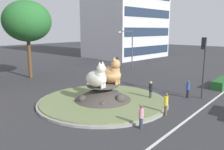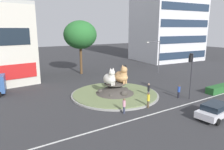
{
  "view_description": "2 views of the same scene",
  "coord_description": "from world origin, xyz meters",
  "px_view_note": "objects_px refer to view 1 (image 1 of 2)",
  "views": [
    {
      "loc": [
        -14.6,
        -13.1,
        6.31
      ],
      "look_at": [
        -0.53,
        -1.49,
        2.73
      ],
      "focal_mm": 37.16,
      "sensor_mm": 36.0,
      "label": 1
    },
    {
      "loc": [
        -14.44,
        -21.91,
        8.5
      ],
      "look_at": [
        -0.49,
        -0.07,
        2.75
      ],
      "focal_mm": 33.68,
      "sensor_mm": 36.0,
      "label": 2
    }
  ],
  "objects_px": {
    "cat_statue_white": "(97,78)",
    "pedestrian_yellow_shirt": "(166,104)",
    "cat_statue_calico": "(111,74)",
    "broadleaf_tree_behind_island": "(27,21)",
    "traffic_light_mast": "(204,55)",
    "pedestrian_blue_shirt": "(188,89)",
    "pedestrian_pink_shirt": "(141,116)",
    "pedestrian_black_shirt": "(151,90)",
    "streetlight_arm": "(130,47)"
  },
  "relations": [
    {
      "from": "cat_statue_white",
      "to": "pedestrian_yellow_shirt",
      "type": "xyz_separation_m",
      "value": [
        1.46,
        -5.56,
        -1.45
      ]
    },
    {
      "from": "cat_statue_calico",
      "to": "broadleaf_tree_behind_island",
      "type": "distance_m",
      "value": 15.56
    },
    {
      "from": "cat_statue_calico",
      "to": "traffic_light_mast",
      "type": "height_order",
      "value": "traffic_light_mast"
    },
    {
      "from": "broadleaf_tree_behind_island",
      "to": "pedestrian_yellow_shirt",
      "type": "xyz_separation_m",
      "value": [
        -1.28,
        -20.29,
        -6.41
      ]
    },
    {
      "from": "pedestrian_blue_shirt",
      "to": "pedestrian_pink_shirt",
      "type": "bearing_deg",
      "value": -22.32
    },
    {
      "from": "broadleaf_tree_behind_island",
      "to": "pedestrian_black_shirt",
      "type": "height_order",
      "value": "broadleaf_tree_behind_island"
    },
    {
      "from": "pedestrian_black_shirt",
      "to": "cat_statue_calico",
      "type": "bearing_deg",
      "value": 127.35
    },
    {
      "from": "broadleaf_tree_behind_island",
      "to": "pedestrian_pink_shirt",
      "type": "relative_size",
      "value": 6.26
    },
    {
      "from": "streetlight_arm",
      "to": "pedestrian_blue_shirt",
      "type": "relative_size",
      "value": 3.71
    },
    {
      "from": "pedestrian_pink_shirt",
      "to": "traffic_light_mast",
      "type": "bearing_deg",
      "value": -172.84
    },
    {
      "from": "pedestrian_pink_shirt",
      "to": "pedestrian_black_shirt",
      "type": "distance_m",
      "value": 6.29
    },
    {
      "from": "broadleaf_tree_behind_island",
      "to": "pedestrian_yellow_shirt",
      "type": "distance_m",
      "value": 21.31
    },
    {
      "from": "pedestrian_pink_shirt",
      "to": "streetlight_arm",
      "type": "bearing_deg",
      "value": -132.01
    },
    {
      "from": "pedestrian_yellow_shirt",
      "to": "pedestrian_pink_shirt",
      "type": "bearing_deg",
      "value": 109.08
    },
    {
      "from": "traffic_light_mast",
      "to": "streetlight_arm",
      "type": "height_order",
      "value": "streetlight_arm"
    },
    {
      "from": "streetlight_arm",
      "to": "traffic_light_mast",
      "type": "bearing_deg",
      "value": 76.26
    },
    {
      "from": "cat_statue_white",
      "to": "pedestrian_blue_shirt",
      "type": "distance_m",
      "value": 8.76
    },
    {
      "from": "cat_statue_white",
      "to": "traffic_light_mast",
      "type": "bearing_deg",
      "value": 44.6
    },
    {
      "from": "cat_statue_white",
      "to": "streetlight_arm",
      "type": "height_order",
      "value": "streetlight_arm"
    },
    {
      "from": "traffic_light_mast",
      "to": "pedestrian_pink_shirt",
      "type": "height_order",
      "value": "traffic_light_mast"
    },
    {
      "from": "broadleaf_tree_behind_island",
      "to": "streetlight_arm",
      "type": "relative_size",
      "value": 1.62
    },
    {
      "from": "pedestrian_yellow_shirt",
      "to": "pedestrian_blue_shirt",
      "type": "relative_size",
      "value": 1.05
    },
    {
      "from": "cat_statue_white",
      "to": "broadleaf_tree_behind_island",
      "type": "xyz_separation_m",
      "value": [
        2.74,
        14.73,
        4.95
      ]
    },
    {
      "from": "streetlight_arm",
      "to": "pedestrian_pink_shirt",
      "type": "relative_size",
      "value": 3.87
    },
    {
      "from": "cat_statue_calico",
      "to": "pedestrian_black_shirt",
      "type": "xyz_separation_m",
      "value": [
        2.23,
        -2.74,
        -1.52
      ]
    },
    {
      "from": "broadleaf_tree_behind_island",
      "to": "pedestrian_black_shirt",
      "type": "xyz_separation_m",
      "value": [
        1.3,
        -17.5,
        -6.38
      ]
    },
    {
      "from": "cat_statue_calico",
      "to": "pedestrian_black_shirt",
      "type": "distance_m",
      "value": 3.85
    },
    {
      "from": "cat_statue_white",
      "to": "broadleaf_tree_behind_island",
      "type": "distance_m",
      "value": 15.78
    },
    {
      "from": "cat_statue_calico",
      "to": "cat_statue_white",
      "type": "bearing_deg",
      "value": -95.16
    },
    {
      "from": "broadleaf_tree_behind_island",
      "to": "pedestrian_pink_shirt",
      "type": "height_order",
      "value": "broadleaf_tree_behind_island"
    },
    {
      "from": "traffic_light_mast",
      "to": "pedestrian_yellow_shirt",
      "type": "relative_size",
      "value": 3.22
    },
    {
      "from": "cat_statue_calico",
      "to": "traffic_light_mast",
      "type": "bearing_deg",
      "value": 39.81
    },
    {
      "from": "broadleaf_tree_behind_island",
      "to": "pedestrian_yellow_shirt",
      "type": "relative_size",
      "value": 5.71
    },
    {
      "from": "cat_statue_calico",
      "to": "streetlight_arm",
      "type": "bearing_deg",
      "value": 114.72
    },
    {
      "from": "cat_statue_white",
      "to": "broadleaf_tree_behind_island",
      "type": "bearing_deg",
      "value": 162.33
    },
    {
      "from": "cat_statue_calico",
      "to": "traffic_light_mast",
      "type": "distance_m",
      "value": 8.51
    },
    {
      "from": "pedestrian_black_shirt",
      "to": "broadleaf_tree_behind_island",
      "type": "bearing_deg",
      "value": 92.49
    },
    {
      "from": "cat_statue_white",
      "to": "cat_statue_calico",
      "type": "height_order",
      "value": "cat_statue_calico"
    },
    {
      "from": "pedestrian_yellow_shirt",
      "to": "streetlight_arm",
      "type": "bearing_deg",
      "value": -25.11
    },
    {
      "from": "streetlight_arm",
      "to": "pedestrian_black_shirt",
      "type": "bearing_deg",
      "value": 58.53
    },
    {
      "from": "broadleaf_tree_behind_island",
      "to": "pedestrian_yellow_shirt",
      "type": "height_order",
      "value": "broadleaf_tree_behind_island"
    },
    {
      "from": "broadleaf_tree_behind_island",
      "to": "pedestrian_blue_shirt",
      "type": "xyz_separation_m",
      "value": [
        4.27,
        -19.76,
        -6.47
      ]
    },
    {
      "from": "cat_statue_white",
      "to": "cat_statue_calico",
      "type": "distance_m",
      "value": 1.81
    },
    {
      "from": "pedestrian_blue_shirt",
      "to": "traffic_light_mast",
      "type": "bearing_deg",
      "value": 97.36
    },
    {
      "from": "cat_statue_white",
      "to": "traffic_light_mast",
      "type": "distance_m",
      "value": 9.87
    },
    {
      "from": "traffic_light_mast",
      "to": "cat_statue_white",
      "type": "bearing_deg",
      "value": 51.06
    },
    {
      "from": "broadleaf_tree_behind_island",
      "to": "streetlight_arm",
      "type": "xyz_separation_m",
      "value": [
        12.88,
        -7.07,
        -3.63
      ]
    },
    {
      "from": "pedestrian_black_shirt",
      "to": "pedestrian_blue_shirt",
      "type": "relative_size",
      "value": 1.07
    },
    {
      "from": "streetlight_arm",
      "to": "pedestrian_yellow_shirt",
      "type": "distance_m",
      "value": 19.57
    },
    {
      "from": "cat_statue_calico",
      "to": "pedestrian_blue_shirt",
      "type": "relative_size",
      "value": 1.5
    }
  ]
}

